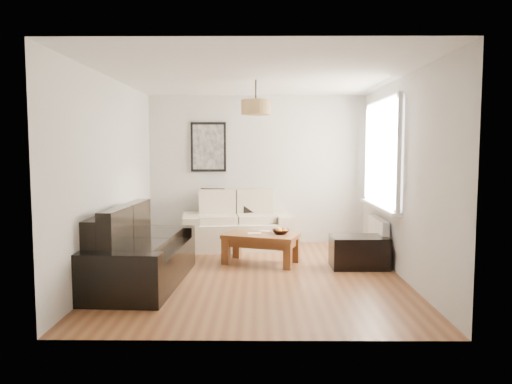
{
  "coord_description": "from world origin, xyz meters",
  "views": [
    {
      "loc": [
        0.05,
        -6.37,
        1.67
      ],
      "look_at": [
        0.0,
        0.6,
        1.05
      ],
      "focal_mm": 34.16,
      "sensor_mm": 36.0,
      "label": 1
    }
  ],
  "objects_px": {
    "ottoman": "(359,252)",
    "coffee_table": "(261,249)",
    "sofa_leather": "(140,248)",
    "loveseat_cream": "(237,221)"
  },
  "relations": [
    {
      "from": "sofa_leather",
      "to": "loveseat_cream",
      "type": "bearing_deg",
      "value": -23.22
    },
    {
      "from": "loveseat_cream",
      "to": "ottoman",
      "type": "height_order",
      "value": "loveseat_cream"
    },
    {
      "from": "coffee_table",
      "to": "ottoman",
      "type": "height_order",
      "value": "ottoman"
    },
    {
      "from": "loveseat_cream",
      "to": "ottoman",
      "type": "distance_m",
      "value": 2.28
    },
    {
      "from": "loveseat_cream",
      "to": "sofa_leather",
      "type": "distance_m",
      "value": 2.47
    },
    {
      "from": "loveseat_cream",
      "to": "sofa_leather",
      "type": "relative_size",
      "value": 0.89
    },
    {
      "from": "coffee_table",
      "to": "ottoman",
      "type": "xyz_separation_m",
      "value": [
        1.38,
        -0.25,
        0.01
      ]
    },
    {
      "from": "sofa_leather",
      "to": "ottoman",
      "type": "bearing_deg",
      "value": -71.1
    },
    {
      "from": "loveseat_cream",
      "to": "coffee_table",
      "type": "bearing_deg",
      "value": -78.11
    },
    {
      "from": "ottoman",
      "to": "coffee_table",
      "type": "bearing_deg",
      "value": 169.76
    }
  ]
}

